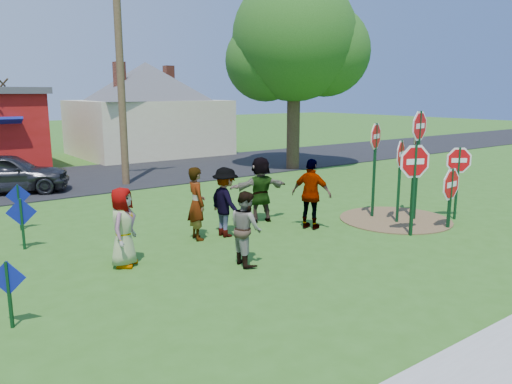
% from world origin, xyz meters
% --- Properties ---
extents(ground, '(120.00, 120.00, 0.00)m').
position_xyz_m(ground, '(0.00, 0.00, 0.00)').
color(ground, '#2F5F1B').
rests_on(ground, ground).
extents(road, '(120.00, 7.50, 0.04)m').
position_xyz_m(road, '(0.00, 11.50, 0.02)').
color(road, black).
rests_on(road, ground).
extents(dirt_patch, '(3.20, 3.20, 0.03)m').
position_xyz_m(dirt_patch, '(4.50, -1.00, 0.01)').
color(dirt_patch, brown).
rests_on(dirt_patch, ground).
extents(cream_house, '(9.40, 9.40, 6.50)m').
position_xyz_m(cream_house, '(5.50, 18.00, 2.92)').
color(cream_house, beige).
rests_on(cream_house, ground).
extents(stop_sign_a, '(1.11, 0.41, 2.52)m').
position_xyz_m(stop_sign_a, '(3.50, -2.27, 1.73)').
color(stop_sign_a, '#103A1D').
rests_on(stop_sign_a, ground).
extents(stop_sign_b, '(1.00, 0.38, 2.94)m').
position_xyz_m(stop_sign_b, '(4.21, -0.38, 2.14)').
color(stop_sign_b, '#103A1D').
rests_on(stop_sign_b, ground).
extents(stop_sign_c, '(1.14, 0.23, 3.31)m').
position_xyz_m(stop_sign_c, '(4.95, -1.32, 2.34)').
color(stop_sign_c, '#103A1D').
rests_on(stop_sign_c, ground).
extents(stop_sign_d, '(0.94, 0.65, 2.92)m').
position_xyz_m(stop_sign_d, '(5.24, -0.99, 2.11)').
color(stop_sign_d, '#103A1D').
rests_on(stop_sign_d, ground).
extents(stop_sign_e, '(1.19, 0.15, 1.82)m').
position_xyz_m(stop_sign_e, '(4.89, -2.46, 1.15)').
color(stop_sign_e, '#103A1D').
rests_on(stop_sign_e, ground).
extents(stop_sign_f, '(0.85, 0.59, 2.26)m').
position_xyz_m(stop_sign_f, '(5.95, -1.99, 1.59)').
color(stop_sign_f, '#103A1D').
rests_on(stop_sign_f, ground).
extents(stop_sign_g, '(0.97, 0.44, 2.51)m').
position_xyz_m(stop_sign_g, '(4.26, -1.24, 1.74)').
color(stop_sign_g, '#103A1D').
rests_on(stop_sign_g, ground).
extents(blue_diamond_a, '(0.48, 0.32, 1.11)m').
position_xyz_m(blue_diamond_a, '(-5.93, -1.73, 0.69)').
color(blue_diamond_a, '#103A1D').
rests_on(blue_diamond_a, ground).
extents(blue_diamond_c, '(0.64, 0.27, 1.25)m').
position_xyz_m(blue_diamond_c, '(-4.84, 2.48, 0.76)').
color(blue_diamond_c, '#103A1D').
rests_on(blue_diamond_c, ground).
extents(blue_diamond_d, '(0.60, 0.14, 1.27)m').
position_xyz_m(blue_diamond_d, '(-4.53, 4.32, 0.79)').
color(blue_diamond_d, '#103A1D').
rests_on(blue_diamond_d, ground).
extents(person_a, '(0.97, 0.99, 1.71)m').
position_xyz_m(person_a, '(-3.38, -0.05, 0.86)').
color(person_a, '#425E95').
rests_on(person_a, ground).
extents(person_b, '(0.55, 0.74, 1.85)m').
position_xyz_m(person_b, '(-1.12, 0.76, 0.92)').
color(person_b, '#20776C').
rests_on(person_b, ground).
extents(person_c, '(0.73, 0.87, 1.61)m').
position_xyz_m(person_c, '(-1.22, -1.51, 0.81)').
color(person_c, brown).
rests_on(person_c, ground).
extents(person_d, '(0.68, 1.17, 1.79)m').
position_xyz_m(person_d, '(-0.38, 0.57, 0.90)').
color(person_d, '#343439').
rests_on(person_d, ground).
extents(person_e, '(0.90, 1.22, 1.92)m').
position_xyz_m(person_e, '(1.85, -0.24, 0.96)').
color(person_e, '#523260').
rests_on(person_e, ground).
extents(person_f, '(1.82, 0.90, 1.88)m').
position_xyz_m(person_f, '(1.23, 1.21, 0.94)').
color(person_f, '#1E482E').
rests_on(person_f, ground).
extents(suv, '(4.63, 3.20, 1.46)m').
position_xyz_m(suv, '(-3.80, 9.96, 0.77)').
color(suv, '#313036').
rests_on(suv, road).
extents(utility_pole, '(2.29, 0.43, 9.39)m').
position_xyz_m(utility_pole, '(0.39, 9.08, 4.94)').
color(utility_pole, '#4C3823').
rests_on(utility_pole, ground).
extents(leafy_tree, '(6.34, 5.78, 9.00)m').
position_xyz_m(leafy_tree, '(8.67, 8.25, 5.80)').
color(leafy_tree, '#382819').
rests_on(leafy_tree, ground).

